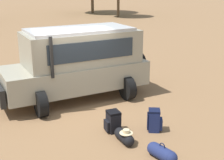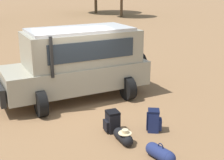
{
  "view_description": "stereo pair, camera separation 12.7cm",
  "coord_description": "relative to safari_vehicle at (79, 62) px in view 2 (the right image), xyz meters",
  "views": [
    {
      "loc": [
        -2.23,
        -9.23,
        3.97
      ],
      "look_at": [
        0.9,
        -0.55,
        1.0
      ],
      "focal_mm": 50.0,
      "sensor_mm": 36.0,
      "label": 1
    },
    {
      "loc": [
        -2.11,
        -9.27,
        3.97
      ],
      "look_at": [
        0.9,
        -0.55,
        1.0
      ],
      "focal_mm": 50.0,
      "sensor_mm": 36.0,
      "label": 2
    }
  ],
  "objects": [
    {
      "name": "ground_plane",
      "position": [
        -0.19,
        -0.9,
        -1.29
      ],
      "size": [
        320.0,
        320.0,
        0.0
      ],
      "primitive_type": "plane",
      "color": "olive"
    },
    {
      "name": "safari_vehicle",
      "position": [
        0.0,
        0.0,
        0.0
      ],
      "size": [
        5.46,
        3.19,
        2.44
      ],
      "color": "gray",
      "rests_on": "ground_plane"
    },
    {
      "name": "backpack_beside_front_wheel",
      "position": [
        1.32,
        -3.22,
        -0.99
      ],
      "size": [
        0.46,
        0.43,
        0.62
      ],
      "color": "navy",
      "rests_on": "ground_plane"
    },
    {
      "name": "backpack_cluster_center",
      "position": [
        0.24,
        -2.86,
        -1.01
      ],
      "size": [
        0.44,
        0.4,
        0.59
      ],
      "color": "black",
      "rests_on": "ground_plane"
    },
    {
      "name": "duffel_bag_low_black_case",
      "position": [
        0.3,
        -3.53,
        -1.14
      ],
      "size": [
        0.35,
        0.77,
        0.39
      ],
      "color": "black",
      "rests_on": "ground_plane"
    },
    {
      "name": "duffel_bag_soft_canvas",
      "position": [
        0.82,
        -4.57,
        -1.13
      ],
      "size": [
        0.48,
        0.82,
        0.42
      ],
      "color": "navy",
      "rests_on": "ground_plane"
    }
  ]
}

